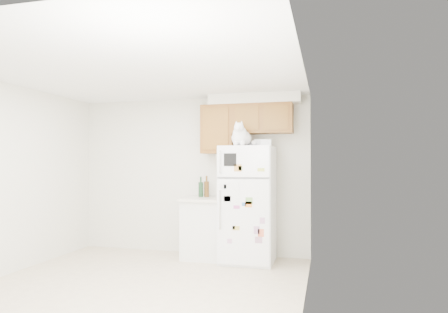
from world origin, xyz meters
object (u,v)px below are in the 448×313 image
(bottle_green, at_px, (201,187))
(cat, at_px, (241,137))
(refrigerator, at_px, (248,204))
(storage_box_front, at_px, (266,143))
(storage_box_back, at_px, (261,143))
(base_counter, at_px, (205,228))
(bottle_amber, at_px, (207,186))

(bottle_green, bearing_deg, cat, -24.37)
(cat, bearing_deg, refrigerator, 63.67)
(refrigerator, distance_m, storage_box_front, 0.94)
(bottle_green, bearing_deg, storage_box_front, -13.62)
(storage_box_back, bearing_deg, refrigerator, -152.59)
(base_counter, height_order, storage_box_back, storage_box_back)
(bottle_amber, bearing_deg, storage_box_front, -17.68)
(storage_box_front, bearing_deg, bottle_amber, 154.88)
(refrigerator, height_order, storage_box_front, storage_box_front)
(storage_box_front, bearing_deg, cat, -177.03)
(cat, height_order, storage_box_back, cat)
(bottle_green, relative_size, bottle_amber, 0.96)
(storage_box_front, height_order, bottle_amber, storage_box_front)
(refrigerator, xyz_separation_m, storage_box_back, (0.19, 0.06, 0.90))
(refrigerator, bearing_deg, bottle_green, 167.30)
(storage_box_back, height_order, storage_box_front, storage_box_back)
(storage_box_front, xyz_separation_m, bottle_amber, (-0.99, 0.31, -0.66))
(base_counter, xyz_separation_m, storage_box_front, (0.97, -0.15, 1.28))
(refrigerator, height_order, bottle_amber, refrigerator)
(storage_box_front, relative_size, bottle_green, 0.47)
(base_counter, distance_m, cat, 1.52)
(cat, height_order, bottle_amber, cat)
(cat, bearing_deg, storage_box_back, 38.46)
(refrigerator, bearing_deg, bottle_amber, 161.72)
(bottle_green, height_order, bottle_amber, bottle_amber)
(bottle_amber, bearing_deg, cat, -30.85)
(storage_box_back, distance_m, bottle_green, 1.18)
(cat, relative_size, storage_box_back, 2.83)
(cat, relative_size, storage_box_front, 3.40)
(bottle_amber, bearing_deg, refrigerator, -18.28)
(storage_box_front, bearing_deg, bottle_green, 158.94)
(cat, bearing_deg, base_counter, 160.43)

